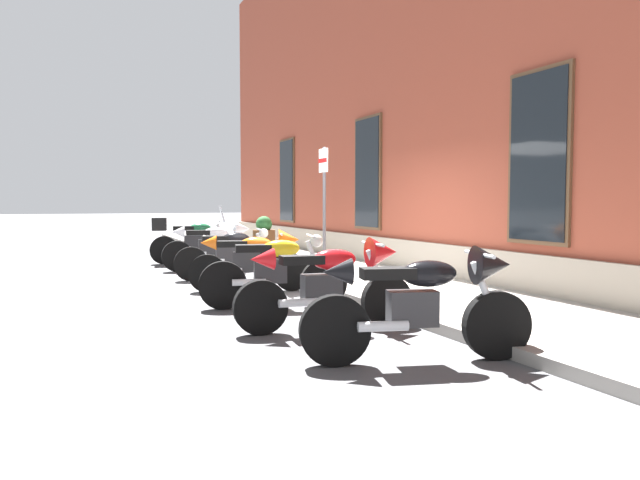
# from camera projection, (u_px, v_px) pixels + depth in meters

# --- Properties ---
(ground_plane) EXTENTS (140.00, 140.00, 0.00)m
(ground_plane) POSITION_uv_depth(u_px,v_px,m) (307.00, 288.00, 10.25)
(ground_plane) COLOR #4C4C4F
(sidewalk) EXTENTS (32.41, 2.56, 0.13)m
(sidewalk) POSITION_uv_depth(u_px,v_px,m) (373.00, 281.00, 10.74)
(sidewalk) COLOR gray
(sidewalk) RESTS_ON ground_plane
(lane_stripe) EXTENTS (32.41, 0.12, 0.01)m
(lane_stripe) POSITION_uv_depth(u_px,v_px,m) (107.00, 300.00, 9.00)
(lane_stripe) COLOR silver
(lane_stripe) RESTS_ON ground_plane
(brick_pub_facade) EXTENTS (26.41, 7.30, 8.88)m
(brick_pub_facade) POSITION_uv_depth(u_px,v_px,m) (586.00, 56.00, 12.37)
(brick_pub_facade) COLOR brown
(brick_pub_facade) RESTS_ON ground_plane
(motorcycle_green_touring) EXTENTS (0.81, 2.10, 1.38)m
(motorcycle_green_touring) POSITION_uv_depth(u_px,v_px,m) (191.00, 239.00, 14.27)
(motorcycle_green_touring) COLOR black
(motorcycle_green_touring) RESTS_ON ground_plane
(motorcycle_white_sport) EXTENTS (0.62, 2.07, 1.05)m
(motorcycle_white_sport) POSITION_uv_depth(u_px,v_px,m) (215.00, 244.00, 12.86)
(motorcycle_white_sport) COLOR black
(motorcycle_white_sport) RESTS_ON ground_plane
(motorcycle_black_naked) EXTENTS (0.63, 2.07, 0.96)m
(motorcycle_black_naked) POSITION_uv_depth(u_px,v_px,m) (232.00, 254.00, 11.31)
(motorcycle_black_naked) COLOR black
(motorcycle_black_naked) RESTS_ON ground_plane
(motorcycle_orange_sport) EXTENTS (0.79, 1.93, 1.02)m
(motorcycle_orange_sport) POSITION_uv_depth(u_px,v_px,m) (255.00, 257.00, 9.84)
(motorcycle_orange_sport) COLOR black
(motorcycle_orange_sport) RESTS_ON ground_plane
(motorcycle_yellow_naked) EXTENTS (0.69, 2.02, 1.01)m
(motorcycle_yellow_naked) POSITION_uv_depth(u_px,v_px,m) (275.00, 272.00, 8.32)
(motorcycle_yellow_naked) COLOR black
(motorcycle_yellow_naked) RESTS_ON ground_plane
(motorcycle_red_sport) EXTENTS (0.62, 2.11, 1.05)m
(motorcycle_red_sport) POSITION_uv_depth(u_px,v_px,m) (333.00, 280.00, 6.87)
(motorcycle_red_sport) COLOR black
(motorcycle_red_sport) RESTS_ON ground_plane
(motorcycle_black_sport) EXTENTS (0.78, 2.12, 1.06)m
(motorcycle_black_sport) POSITION_uv_depth(u_px,v_px,m) (427.00, 300.00, 5.47)
(motorcycle_black_sport) COLOR black
(motorcycle_black_sport) RESTS_ON ground_plane
(parking_sign) EXTENTS (0.36, 0.07, 2.35)m
(parking_sign) POSITION_uv_depth(u_px,v_px,m) (324.00, 192.00, 11.32)
(parking_sign) COLOR #4C4C51
(parking_sign) RESTS_ON sidewalk
(barrel_planter) EXTENTS (0.58, 0.58, 0.98)m
(barrel_planter) POSITION_uv_depth(u_px,v_px,m) (264.00, 239.00, 14.91)
(barrel_planter) COLOR brown
(barrel_planter) RESTS_ON sidewalk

